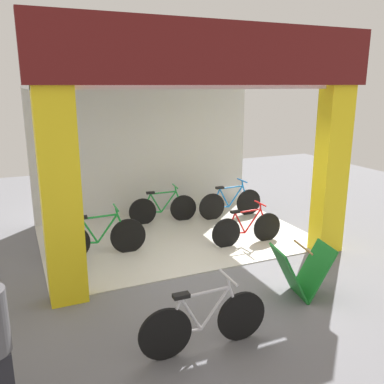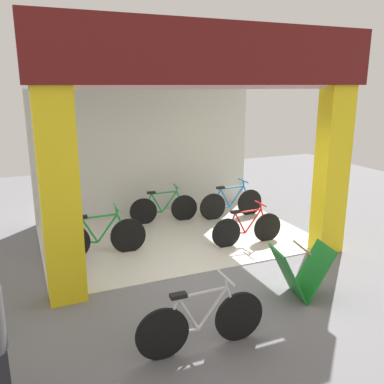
% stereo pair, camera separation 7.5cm
% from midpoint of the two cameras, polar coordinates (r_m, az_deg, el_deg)
% --- Properties ---
extents(ground_plane, '(18.35, 18.35, 0.00)m').
position_cam_midpoint_polar(ground_plane, '(6.99, 3.24, -10.88)').
color(ground_plane, slate).
rests_on(ground_plane, ground).
extents(shop_facade, '(5.37, 3.89, 3.88)m').
position_cam_midpoint_polar(shop_facade, '(7.93, -2.03, 7.59)').
color(shop_facade, beige).
rests_on(shop_facade, ground).
extents(bicycle_inside_0, '(1.65, 0.45, 0.91)m').
position_cam_midpoint_polar(bicycle_inside_0, '(7.59, -12.30, -6.13)').
color(bicycle_inside_0, black).
rests_on(bicycle_inside_0, ground).
extents(bicycle_inside_1, '(1.48, 0.40, 0.81)m').
position_cam_midpoint_polar(bicycle_inside_1, '(8.03, 7.88, -5.04)').
color(bicycle_inside_1, black).
rests_on(bicycle_inside_1, ground).
extents(bicycle_inside_2, '(1.59, 0.44, 0.87)m').
position_cam_midpoint_polar(bicycle_inside_2, '(9.59, 5.68, -1.55)').
color(bicycle_inside_2, black).
rests_on(bicycle_inside_2, ground).
extents(bicycle_inside_3, '(1.53, 0.42, 0.84)m').
position_cam_midpoint_polar(bicycle_inside_3, '(9.22, -3.69, -2.27)').
color(bicycle_inside_3, black).
rests_on(bicycle_inside_3, ground).
extents(bicycle_parked_0, '(1.59, 0.44, 0.87)m').
position_cam_midpoint_polar(bicycle_parked_0, '(5.00, 1.80, -17.52)').
color(bicycle_parked_0, black).
rests_on(bicycle_parked_0, ground).
extents(sandwich_board_sign, '(0.90, 0.68, 0.79)m').
position_cam_midpoint_polar(sandwich_board_sign, '(6.27, 15.07, -10.62)').
color(sandwich_board_sign, '#197226').
rests_on(sandwich_board_sign, ground).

